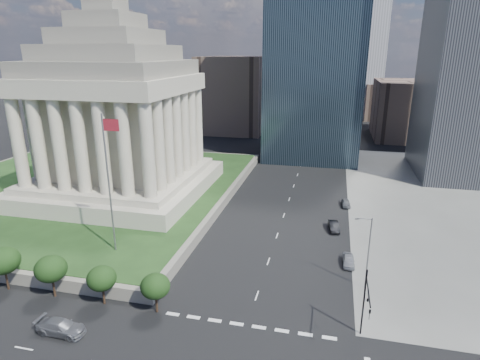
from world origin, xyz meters
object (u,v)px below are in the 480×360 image
(war_memorial, at_px, (114,96))
(suv_grey, at_px, (61,327))
(flagpole, at_px, (109,177))
(parked_sedan_mid, at_px, (334,226))
(traffic_signal_ne, at_px, (366,302))
(street_lamp_north, at_px, (367,249))
(parked_sedan_far, at_px, (346,203))
(parked_sedan_near, at_px, (348,260))

(war_memorial, relative_size, suv_grey, 6.97)
(flagpole, bearing_deg, parked_sedan_mid, 30.59)
(traffic_signal_ne, bearing_deg, street_lamp_north, 85.81)
(flagpole, bearing_deg, war_memorial, 116.89)
(flagpole, height_order, traffic_signal_ne, flagpole)
(flagpole, height_order, parked_sedan_far, flagpole)
(flagpole, distance_m, street_lamp_north, 35.95)
(parked_sedan_mid, bearing_deg, war_memorial, 163.63)
(street_lamp_north, bearing_deg, traffic_signal_ne, -94.19)
(war_memorial, distance_m, traffic_signal_ne, 60.00)
(traffic_signal_ne, distance_m, parked_sedan_far, 41.19)
(street_lamp_north, bearing_deg, war_memorial, 154.08)
(street_lamp_north, xyz_separation_m, parked_sedan_near, (-1.83, 5.72, -4.95))
(flagpole, bearing_deg, suv_grey, -82.23)
(war_memorial, height_order, flagpole, war_memorial)
(street_lamp_north, height_order, parked_sedan_far, street_lamp_north)
(suv_grey, bearing_deg, parked_sedan_far, -32.22)
(parked_sedan_mid, xyz_separation_m, parked_sedan_far, (2.22, 12.22, -0.04))
(flagpole, bearing_deg, traffic_signal_ne, -16.71)
(parked_sedan_far, bearing_deg, flagpole, -142.29)
(parked_sedan_mid, bearing_deg, parked_sedan_far, 70.74)
(war_memorial, distance_m, street_lamp_north, 54.92)
(war_memorial, xyz_separation_m, parked_sedan_mid, (43.28, -5.60, -20.67))
(parked_sedan_mid, bearing_deg, street_lamp_north, -85.90)
(street_lamp_north, relative_size, suv_grey, 1.79)
(parked_sedan_mid, bearing_deg, parked_sedan_near, -88.24)
(street_lamp_north, bearing_deg, suv_grey, -152.73)
(flagpole, distance_m, suv_grey, 20.30)
(suv_grey, height_order, parked_sedan_mid, suv_grey)
(suv_grey, xyz_separation_m, parked_sedan_mid, (28.93, 34.40, -0.08))
(street_lamp_north, relative_size, parked_sedan_far, 2.48)
(traffic_signal_ne, xyz_separation_m, parked_sedan_far, (-1.00, 40.92, -4.56))
(parked_sedan_near, bearing_deg, war_memorial, 157.22)
(flagpole, xyz_separation_m, street_lamp_north, (35.16, 1.00, -7.45))
(traffic_signal_ne, bearing_deg, parked_sedan_near, 93.36)
(street_lamp_north, relative_size, parked_sedan_near, 2.40)
(war_memorial, relative_size, parked_sedan_far, 9.66)
(suv_grey, bearing_deg, flagpole, 9.29)
(traffic_signal_ne, relative_size, parked_sedan_near, 1.92)
(traffic_signal_ne, height_order, parked_sedan_mid, traffic_signal_ne)
(parked_sedan_near, xyz_separation_m, parked_sedan_far, (0.00, 23.90, -0.02))
(street_lamp_north, xyz_separation_m, parked_sedan_far, (-1.83, 29.62, -4.97))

